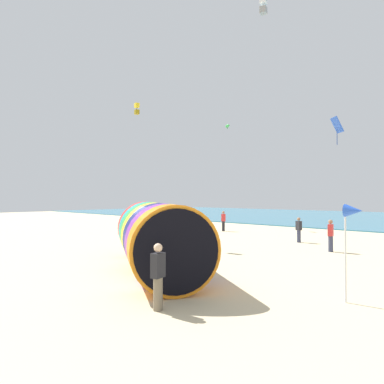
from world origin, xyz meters
TOP-DOWN VIEW (x-y plane):
  - ground_plane at (0.00, 0.00)m, footprint 120.00×120.00m
  - giant_inflatable_tube at (-0.46, 0.05)m, footprint 8.03×6.27m
  - kite_handler at (3.21, -2.92)m, footprint 0.30×0.40m
  - kite_green_parafoil at (-10.67, 17.32)m, footprint 0.92×0.78m
  - kite_yellow_box at (-7.58, 4.35)m, footprint 0.31×0.31m
  - kite_white_box at (-5.65, 15.82)m, footprint 0.63×0.63m
  - kite_blue_diamond at (3.49, 7.77)m, footprint 0.68×0.65m
  - bystander_near_water at (-8.40, 13.90)m, footprint 0.42×0.40m
  - bystander_mid_beach at (2.52, 9.33)m, footprint 0.28×0.39m
  - bystander_far_left at (-0.44, 11.64)m, footprint 0.42×0.35m
  - beach_flag at (6.53, 1.03)m, footprint 0.47×0.36m

SIDE VIEW (x-z plane):
  - ground_plane at x=0.00m, z-range 0.00..0.00m
  - bystander_far_left at x=-0.44m, z-range 0.01..1.58m
  - bystander_mid_beach at x=2.52m, z-range 0.02..1.69m
  - kite_handler at x=3.21m, z-range 0.02..1.69m
  - bystander_near_water at x=-8.40m, z-range 0.02..1.71m
  - giant_inflatable_tube at x=-0.46m, z-range 0.00..2.63m
  - beach_flag at x=6.53m, z-range 1.03..3.69m
  - kite_blue_diamond at x=3.49m, z-range 5.57..6.88m
  - kite_yellow_box at x=-7.58m, z-range 8.03..8.78m
  - kite_green_parafoil at x=-10.67m, z-range 9.48..9.95m
  - kite_white_box at x=-5.65m, z-range 18.10..19.59m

